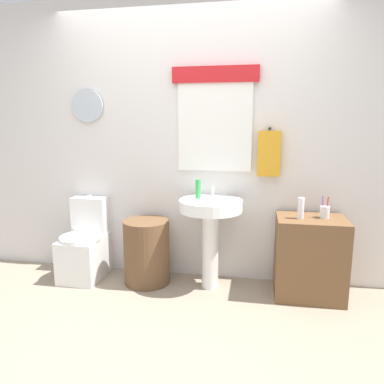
% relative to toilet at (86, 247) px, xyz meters
% --- Properties ---
extents(ground_plane, '(8.00, 8.00, 0.00)m').
position_rel_toilet_xyz_m(ground_plane, '(0.99, -0.88, -0.30)').
color(ground_plane, gray).
extents(back_wall, '(4.40, 0.18, 2.60)m').
position_rel_toilet_xyz_m(back_wall, '(0.99, 0.26, 1.01)').
color(back_wall, silver).
rests_on(back_wall, ground_plane).
extents(toilet, '(0.38, 0.51, 0.78)m').
position_rel_toilet_xyz_m(toilet, '(0.00, 0.00, 0.00)').
color(toilet, white).
rests_on(toilet, ground_plane).
extents(laundry_hamper, '(0.42, 0.42, 0.60)m').
position_rel_toilet_xyz_m(laundry_hamper, '(0.63, -0.03, 0.00)').
color(laundry_hamper, brown).
rests_on(laundry_hamper, ground_plane).
extents(pedestal_sink, '(0.56, 0.56, 0.82)m').
position_rel_toilet_xyz_m(pedestal_sink, '(1.23, -0.03, 0.33)').
color(pedestal_sink, white).
rests_on(pedestal_sink, ground_plane).
extents(faucet, '(0.03, 0.03, 0.10)m').
position_rel_toilet_xyz_m(faucet, '(1.23, 0.09, 0.57)').
color(faucet, silver).
rests_on(faucet, pedestal_sink).
extents(wooden_cabinet, '(0.57, 0.44, 0.70)m').
position_rel_toilet_xyz_m(wooden_cabinet, '(2.08, -0.03, 0.05)').
color(wooden_cabinet, brown).
rests_on(wooden_cabinet, ground_plane).
extents(soap_bottle, '(0.05, 0.05, 0.17)m').
position_rel_toilet_xyz_m(soap_bottle, '(1.11, 0.02, 0.61)').
color(soap_bottle, green).
rests_on(soap_bottle, pedestal_sink).
extents(lotion_bottle, '(0.05, 0.05, 0.18)m').
position_rel_toilet_xyz_m(lotion_bottle, '(1.98, -0.07, 0.49)').
color(lotion_bottle, white).
rests_on(lotion_bottle, wooden_cabinet).
extents(toothbrush_cup, '(0.08, 0.08, 0.19)m').
position_rel_toilet_xyz_m(toothbrush_cup, '(2.18, -0.01, 0.45)').
color(toothbrush_cup, silver).
rests_on(toothbrush_cup, wooden_cabinet).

